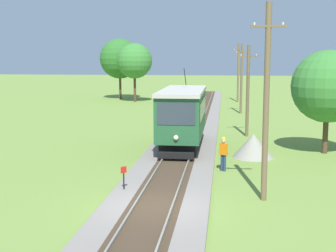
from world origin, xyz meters
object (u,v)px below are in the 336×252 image
object	(u,v)px
utility_pole_foreground	(266,101)
tree_left_near	(328,87)
utility_pole_near_tram	(248,90)
tree_left_far	(135,61)
track_worker	(223,152)
utility_pole_far	(238,72)
tree_right_near	(120,59)
red_tram	(183,115)
trackside_signal_marker	(124,178)
gravel_pile	(253,146)
utility_pole_mid	(241,78)

from	to	relation	value
utility_pole_foreground	tree_left_near	distance (m)	10.88
utility_pole_near_tram	tree_left_far	distance (m)	28.47
tree_left_far	track_worker	bearing A→B (deg)	-72.19
utility_pole_near_tram	utility_pole_far	distance (m)	26.84
tree_left_near	tree_right_near	bearing A→B (deg)	120.45
utility_pole_near_tram	track_worker	bearing A→B (deg)	-98.74
red_tram	utility_pole_far	xyz separation A→B (m)	(4.26, 32.34, 1.68)
track_worker	utility_pole_foreground	bearing A→B (deg)	53.90
trackside_signal_marker	gravel_pile	distance (m)	10.02
utility_pole_near_tram	trackside_signal_marker	size ratio (longest dim) A/B	5.65
track_worker	red_tram	bearing A→B (deg)	-120.05
trackside_signal_marker	gravel_pile	bearing A→B (deg)	53.60
tree_left_near	utility_pole_mid	bearing A→B (deg)	102.67
tree_left_near	gravel_pile	bearing A→B (deg)	-158.72
utility_pole_near_tram	trackside_signal_marker	xyz separation A→B (m)	(-5.91, -15.41, -2.76)
trackside_signal_marker	track_worker	size ratio (longest dim) A/B	0.66
track_worker	gravel_pile	bearing A→B (deg)	-171.57
gravel_pile	utility_pole_foreground	bearing A→B (deg)	-90.25
gravel_pile	utility_pole_near_tram	bearing A→B (deg)	90.28
tree_left_far	tree_right_near	bearing A→B (deg)	124.42
utility_pole_foreground	tree_left_far	bearing A→B (deg)	108.02
trackside_signal_marker	utility_pole_foreground	bearing A→B (deg)	-1.49
red_tram	tree_left_near	xyz separation A→B (m)	(8.70, -0.14, 1.87)
trackside_signal_marker	tree_left_near	distance (m)	14.64
tree_left_near	tree_left_far	distance (m)	35.51
utility_pole_near_tram	utility_pole_far	world-z (taller)	utility_pole_far
utility_pole_mid	red_tram	bearing A→B (deg)	-102.24
gravel_pile	tree_right_near	size ratio (longest dim) A/B	0.29
utility_pole_foreground	utility_pole_near_tram	world-z (taller)	utility_pole_foreground
utility_pole_near_tram	tree_left_near	bearing A→B (deg)	-51.74
red_tram	track_worker	bearing A→B (deg)	-64.31
tree_right_near	tree_left_far	bearing A→B (deg)	-55.58
utility_pole_foreground	tree_left_far	xyz separation A→B (m)	(-13.24, 40.70, 1.18)
red_tram	trackside_signal_marker	size ratio (longest dim) A/B	7.24
utility_pole_foreground	tree_left_near	world-z (taller)	utility_pole_foreground
utility_pole_near_tram	utility_pole_mid	xyz separation A→B (m)	(0.00, 14.13, 0.20)
utility_pole_near_tram	tree_right_near	size ratio (longest dim) A/B	0.80
utility_pole_far	track_worker	bearing A→B (deg)	-92.54
utility_pole_mid	tree_left_far	distance (m)	17.30
red_tram	utility_pole_foreground	distance (m)	11.09
utility_pole_near_tram	trackside_signal_marker	distance (m)	16.73
tree_right_near	tree_left_far	xyz separation A→B (m)	(2.87, -4.18, -0.28)
utility_pole_foreground	utility_pole_near_tram	xyz separation A→B (m)	(0.00, 15.56, -0.66)
utility_pole_mid	utility_pole_far	size ratio (longest dim) A/B	0.94
trackside_signal_marker	tree_left_far	distance (m)	41.46
trackside_signal_marker	track_worker	xyz separation A→B (m)	(4.23, 4.53, 0.32)
red_tram	gravel_pile	bearing A→B (deg)	-23.31
red_tram	track_worker	distance (m)	6.09
track_worker	utility_pole_mid	bearing A→B (deg)	-149.56
utility_pole_mid	tree_right_near	distance (m)	22.23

